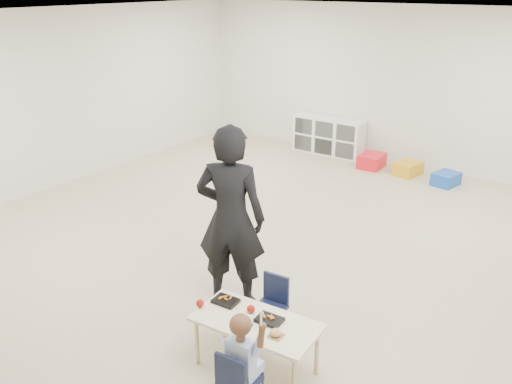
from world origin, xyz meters
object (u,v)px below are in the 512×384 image
Objects in this scene: child at (239,362)px; adult at (231,219)px; table at (256,345)px; chair_near at (240,380)px; cubby_shelf at (328,136)px.

child is 0.48× the size of adult.
chair_near is (0.18, -0.48, 0.04)m from table.
adult is (-1.00, 1.19, 0.50)m from child.
child is at bearing -67.46° from cubby_shelf.
adult is at bearing 134.83° from table.
child is 6.97m from cubby_shelf.
child is 0.66× the size of cubby_shelf.
child is at bearing 108.15° from adult.
cubby_shelf is at bearing -94.03° from adult.
adult reaches higher than cubby_shelf.
cubby_shelf is (-2.67, 6.44, 0.05)m from chair_near.
child reaches higher than chair_near.
adult reaches higher than chair_near.
table is at bearing -67.33° from cubby_shelf.
cubby_shelf is 0.73× the size of adult.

